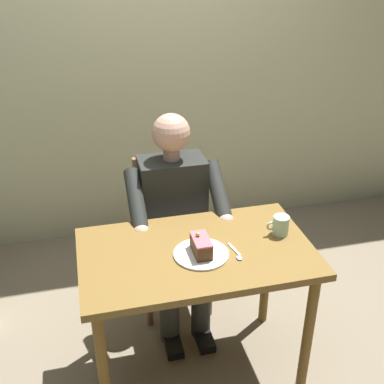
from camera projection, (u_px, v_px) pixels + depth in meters
The scene contains 9 objects.
ground_plane at pixel (196, 367), 2.57m from camera, with size 14.00×14.00×0.00m, color gray.
cafe_rear_panel at pixel (140, 28), 3.18m from camera, with size 6.40×0.12×3.00m, color beige.
dining_table at pixel (196, 268), 2.27m from camera, with size 1.08×0.64×0.76m.
chair at pixel (170, 225), 2.88m from camera, with size 0.42×0.42×0.91m.
seated_person at pixel (176, 220), 2.67m from camera, with size 0.53×0.58×1.23m.
dessert_plate at pixel (201, 254), 2.18m from camera, with size 0.25×0.25×0.01m, color white.
cake_slice at pixel (201, 246), 2.16m from camera, with size 0.07×0.14×0.10m.
coffee_cup at pixel (280, 225), 2.31m from camera, with size 0.11×0.08×0.10m.
dessert_spoon at pixel (237, 254), 2.18m from camera, with size 0.03×0.14×0.01m.
Camera 1 is at (0.46, 1.78, 2.04)m, focal length 45.13 mm.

